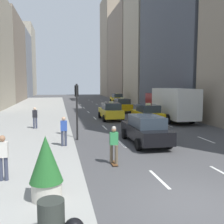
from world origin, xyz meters
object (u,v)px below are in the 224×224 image
Objects in this scene: taxi_lead at (122,105)px; box_truck at (170,103)px; planter_with_shrub at (46,167)px; pedestrian_near_curb at (3,156)px; taxi_fourth at (111,111)px; sedan_black_near at (145,129)px; traffic_light_pole at (77,103)px; skateboarder at (114,143)px; pedestrian_far_walking at (35,117)px; taxi_third at (117,98)px; taxi_second at (147,114)px; pedestrian_mid_block at (64,130)px; trash_can at (51,220)px.

taxi_lead is 0.52× the size of box_truck.
planter_with_shrub reaches higher than pedestrian_near_curb.
sedan_black_near is at bearing -90.00° from taxi_fourth.
planter_with_shrub is 9.22m from traffic_light_pole.
taxi_fourth is 14.54m from skateboarder.
box_truck is at bearing 13.39° from pedestrian_far_walking.
taxi_third is at bearing 75.82° from taxi_fourth.
skateboarder is at bearing -66.46° from pedestrian_far_walking.
taxi_second is at bearing -46.84° from taxi_fourth.
taxi_fourth is at bearing 90.00° from sedan_black_near.
traffic_light_pole is (-6.75, -15.51, 1.53)m from taxi_lead.
taxi_third is 41.36m from planter_with_shrub.
pedestrian_near_curb is 0.46× the size of traffic_light_pole.
taxi_lead is at bearing 66.48° from traffic_light_pole.
taxi_lead is 21.81m from skateboarder.
skateboarder is at bearing -123.38° from box_truck.
taxi_third is 2.52× the size of skateboarder.
pedestrian_mid_block is at bearing -176.95° from sedan_black_near.
trash_can is at bearing -121.02° from box_truck.
taxi_second is 1.00× the size of taxi_fourth.
taxi_fourth is (-5.60, -22.16, 0.00)m from taxi_third.
taxi_lead reaches higher than trash_can.
traffic_light_pole reaches higher than pedestrian_mid_block.
taxi_third is 2.67× the size of pedestrian_mid_block.
pedestrian_far_walking is 5.18m from traffic_light_pole.
pedestrian_mid_block is (-4.83, -0.26, 0.19)m from sedan_black_near.
planter_with_shrub is at bearing -50.05° from pedestrian_near_curb.
taxi_second is 25.30m from taxi_third.
pedestrian_mid_block is 0.46× the size of traffic_light_pole.
pedestrian_mid_block reaches higher than skateboarder.
pedestrian_far_walking is (-2.07, 6.27, 0.00)m from pedestrian_mid_block.
box_truck is 4.81× the size of skateboarder.
planter_with_shrub reaches higher than pedestrian_mid_block.
box_truck is at bearing -90.00° from taxi_third.
pedestrian_mid_block is at bearing -71.75° from pedestrian_far_walking.
taxi_third is 2.67× the size of pedestrian_far_walking.
skateboarder is (-2.71, -14.28, 0.08)m from taxi_fourth.
taxi_second is 0.52× the size of box_truck.
pedestrian_near_curb is at bearing -144.01° from sedan_black_near.
taxi_lead is 2.67× the size of pedestrian_mid_block.
taxi_fourth is 0.89× the size of sedan_black_near.
pedestrian_mid_block is 2.76m from traffic_light_pole.
taxi_second is 2.67× the size of pedestrian_near_curb.
taxi_fourth is 2.52× the size of skateboarder.
taxi_lead is 9.81m from taxi_second.
box_truck is at bearing 41.56° from pedestrian_mid_block.
taxi_fourth is at bearing 75.02° from trash_can.
planter_with_shrub is 1.18× the size of pedestrian_mid_block.
taxi_lead is 25.88m from planter_with_shrub.
taxi_fourth reaches higher than trash_can.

